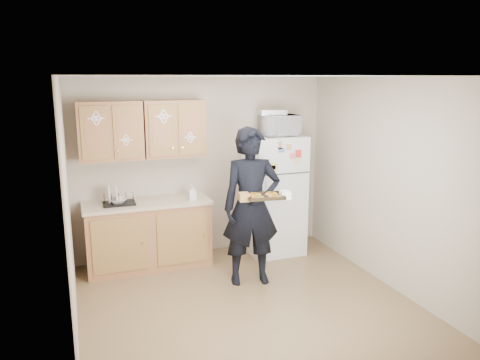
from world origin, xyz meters
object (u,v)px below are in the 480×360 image
at_px(baking_tray, 265,197).
at_px(dish_rack, 119,198).
at_px(person, 251,207).
at_px(refrigerator, 274,194).
at_px(microwave, 280,125).

bearing_deg(baking_tray, dish_rack, 150.55).
distance_m(person, dish_rack, 1.72).
distance_m(refrigerator, person, 1.12).
bearing_deg(dish_rack, baking_tray, -38.52).
height_order(person, microwave, microwave).
xyz_separation_m(microwave, dish_rack, (-2.20, 0.09, -0.86)).
distance_m(person, baking_tray, 0.36).
bearing_deg(baking_tray, person, 108.15).
bearing_deg(microwave, dish_rack, 175.10).
xyz_separation_m(refrigerator, baking_tray, (-0.64, -1.17, 0.30)).
height_order(microwave, dish_rack, microwave).
bearing_deg(refrigerator, baking_tray, -118.73).
relative_size(baking_tray, microwave, 0.83).
height_order(baking_tray, dish_rack, baking_tray).
bearing_deg(microwave, baking_tray, -124.39).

